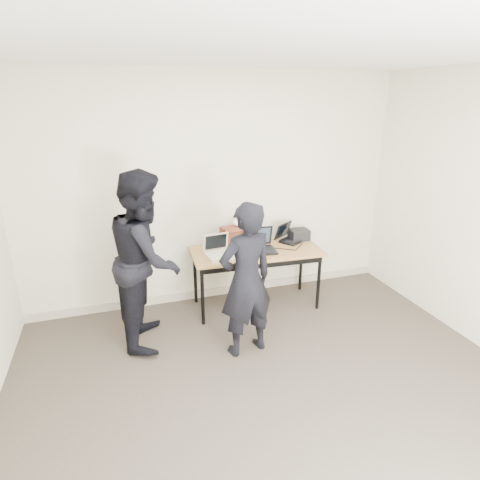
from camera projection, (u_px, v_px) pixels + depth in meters
name	position (u px, v px, depth m)	size (l,w,h in m)	color
room	(299.00, 262.00, 2.70)	(4.60, 4.60, 2.80)	#3F3730
desk	(257.00, 255.00, 4.67)	(1.53, 0.73, 0.72)	olive
laptop_beige	(219.00, 252.00, 4.46)	(0.33, 0.32, 0.24)	beige
laptop_center	(260.00, 245.00, 4.63)	(0.37, 0.36, 0.26)	black
laptop_right	(289.00, 237.00, 4.95)	(0.41, 0.40, 0.22)	black
leather_satchel	(236.00, 235.00, 4.76)	(0.38, 0.23, 0.25)	#5D2918
tissue	(238.00, 223.00, 4.72)	(0.13, 0.10, 0.08)	white
equipment_box	(299.00, 235.00, 4.98)	(0.23, 0.19, 0.13)	black
power_brick	(243.00, 257.00, 4.43)	(0.08, 0.05, 0.03)	black
cables	(259.00, 251.00, 4.63)	(1.15, 0.33, 0.01)	black
person_typist	(246.00, 281.00, 3.77)	(0.56, 0.37, 1.53)	black
person_observer	(146.00, 259.00, 3.97)	(0.86, 0.67, 1.78)	black
baseboard	(218.00, 291.00, 5.14)	(4.50, 0.03, 0.10)	#B0A792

